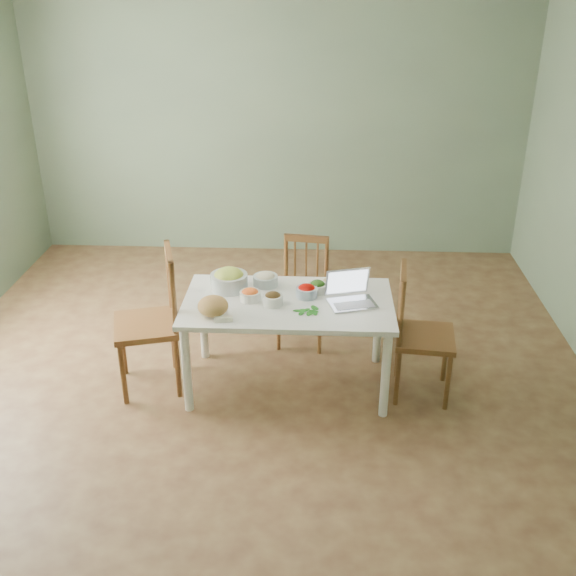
{
  "coord_description": "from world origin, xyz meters",
  "views": [
    {
      "loc": [
        0.44,
        -4.28,
        2.79
      ],
      "look_at": [
        0.24,
        -0.11,
        0.78
      ],
      "focal_mm": 42.07,
      "sensor_mm": 36.0,
      "label": 1
    }
  ],
  "objects_px": {
    "dining_table": "(288,343)",
    "chair_left": "(146,322)",
    "bowl_squash": "(229,279)",
    "laptop": "(353,290)",
    "bread_boule": "(213,306)",
    "chair_far": "(303,294)",
    "chair_right": "(425,334)"
  },
  "relations": [
    {
      "from": "chair_left",
      "to": "chair_far",
      "type": "bearing_deg",
      "value": 106.2
    },
    {
      "from": "chair_right",
      "to": "laptop",
      "type": "bearing_deg",
      "value": 93.68
    },
    {
      "from": "dining_table",
      "to": "chair_right",
      "type": "relative_size",
      "value": 1.53
    },
    {
      "from": "chair_right",
      "to": "laptop",
      "type": "distance_m",
      "value": 0.6
    },
    {
      "from": "chair_far",
      "to": "chair_right",
      "type": "bearing_deg",
      "value": -30.08
    },
    {
      "from": "chair_left",
      "to": "chair_right",
      "type": "distance_m",
      "value": 1.96
    },
    {
      "from": "chair_far",
      "to": "laptop",
      "type": "height_order",
      "value": "laptop"
    },
    {
      "from": "bowl_squash",
      "to": "bread_boule",
      "type": "bearing_deg",
      "value": -97.81
    },
    {
      "from": "chair_left",
      "to": "bowl_squash",
      "type": "relative_size",
      "value": 3.91
    },
    {
      "from": "dining_table",
      "to": "chair_left",
      "type": "xyz_separation_m",
      "value": [
        -1.0,
        -0.06,
        0.18
      ]
    },
    {
      "from": "chair_far",
      "to": "chair_left",
      "type": "height_order",
      "value": "chair_left"
    },
    {
      "from": "dining_table",
      "to": "chair_right",
      "type": "distance_m",
      "value": 0.97
    },
    {
      "from": "chair_right",
      "to": "chair_left",
      "type": "bearing_deg",
      "value": 96.26
    },
    {
      "from": "dining_table",
      "to": "chair_right",
      "type": "xyz_separation_m",
      "value": [
        0.96,
        -0.06,
        0.14
      ]
    },
    {
      "from": "dining_table",
      "to": "bowl_squash",
      "type": "distance_m",
      "value": 0.63
    },
    {
      "from": "bowl_squash",
      "to": "chair_left",
      "type": "bearing_deg",
      "value": -157.95
    },
    {
      "from": "bread_boule",
      "to": "bowl_squash",
      "type": "xyz_separation_m",
      "value": [
        0.06,
        0.4,
        0.01
      ]
    },
    {
      "from": "dining_table",
      "to": "laptop",
      "type": "xyz_separation_m",
      "value": [
        0.44,
        -0.03,
        0.45
      ]
    },
    {
      "from": "chair_left",
      "to": "bread_boule",
      "type": "distance_m",
      "value": 0.59
    },
    {
      "from": "chair_right",
      "to": "bread_boule",
      "type": "xyz_separation_m",
      "value": [
        -1.44,
        -0.17,
        0.27
      ]
    },
    {
      "from": "dining_table",
      "to": "chair_left",
      "type": "distance_m",
      "value": 1.02
    },
    {
      "from": "chair_right",
      "to": "bread_boule",
      "type": "relative_size",
      "value": 4.65
    },
    {
      "from": "chair_right",
      "to": "bowl_squash",
      "type": "relative_size",
      "value": 3.58
    },
    {
      "from": "chair_left",
      "to": "bowl_squash",
      "type": "xyz_separation_m",
      "value": [
        0.57,
        0.23,
        0.24
      ]
    },
    {
      "from": "bread_boule",
      "to": "bowl_squash",
      "type": "height_order",
      "value": "bowl_squash"
    },
    {
      "from": "bowl_squash",
      "to": "laptop",
      "type": "xyz_separation_m",
      "value": [
        0.88,
        -0.21,
        0.03
      ]
    },
    {
      "from": "bowl_squash",
      "to": "laptop",
      "type": "height_order",
      "value": "laptop"
    },
    {
      "from": "chair_right",
      "to": "bowl_squash",
      "type": "xyz_separation_m",
      "value": [
        -1.39,
        0.23,
        0.28
      ]
    },
    {
      "from": "bread_boule",
      "to": "chair_right",
      "type": "bearing_deg",
      "value": 6.84
    },
    {
      "from": "dining_table",
      "to": "chair_left",
      "type": "bearing_deg",
      "value": -176.73
    },
    {
      "from": "bread_boule",
      "to": "chair_far",
      "type": "bearing_deg",
      "value": 56.11
    },
    {
      "from": "chair_far",
      "to": "laptop",
      "type": "distance_m",
      "value": 0.83
    }
  ]
}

